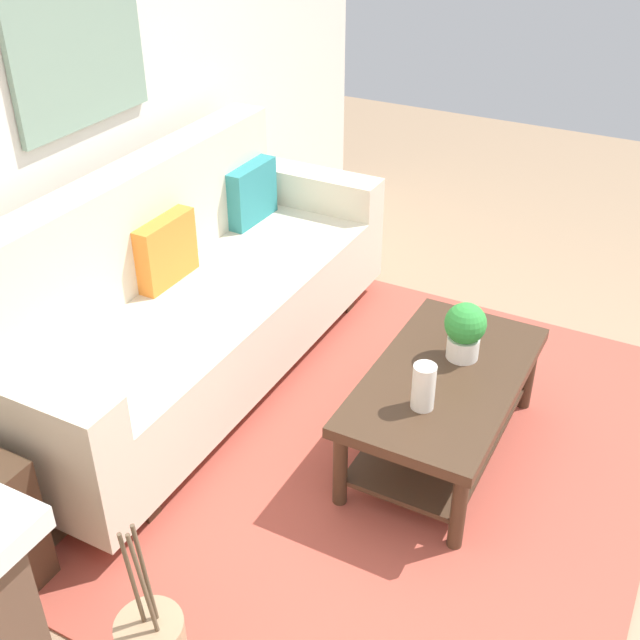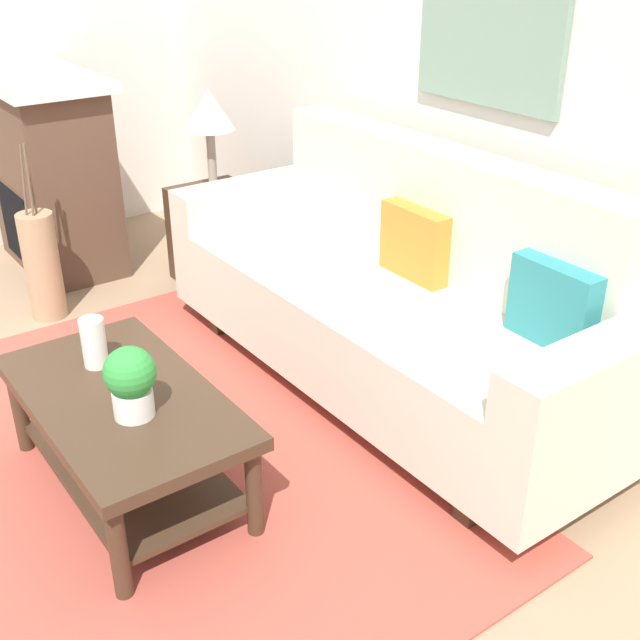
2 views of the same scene
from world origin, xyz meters
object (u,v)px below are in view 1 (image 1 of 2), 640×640
(couch, at_px, (190,301))
(framed_painting, at_px, (77,42))
(tabletop_vase, at_px, (424,387))
(coffee_table, at_px, (444,396))
(potted_plant_tabletop, at_px, (465,329))
(throw_pillow_orange, at_px, (164,250))
(throw_pillow_teal, at_px, (250,193))

(couch, distance_m, framed_painting, 1.26)
(tabletop_vase, bearing_deg, coffee_table, -2.32)
(couch, height_order, tabletop_vase, couch)
(potted_plant_tabletop, bearing_deg, throw_pillow_orange, 96.68)
(couch, height_order, throw_pillow_teal, couch)
(potted_plant_tabletop, xyz_separation_m, framed_painting, (-0.17, 1.78, 1.03))
(tabletop_vase, height_order, potted_plant_tabletop, potted_plant_tabletop)
(potted_plant_tabletop, bearing_deg, coffee_table, 174.23)
(tabletop_vase, bearing_deg, framed_painting, 82.42)
(tabletop_vase, xyz_separation_m, potted_plant_tabletop, (0.40, -0.03, 0.04))
(couch, relative_size, throw_pillow_teal, 6.70)
(couch, bearing_deg, tabletop_vase, -100.26)
(throw_pillow_teal, relative_size, potted_plant_tabletop, 1.37)
(coffee_table, bearing_deg, couch, 90.67)
(throw_pillow_orange, relative_size, framed_painting, 0.45)
(framed_painting, bearing_deg, coffee_table, -89.51)
(couch, xyz_separation_m, throw_pillow_orange, (-0.00, 0.12, 0.25))
(throw_pillow_teal, bearing_deg, throw_pillow_orange, 180.00)
(potted_plant_tabletop, relative_size, framed_painting, 0.33)
(throw_pillow_teal, bearing_deg, framed_painting, 155.96)
(throw_pillow_orange, height_order, coffee_table, throw_pillow_orange)
(tabletop_vase, relative_size, framed_painting, 0.25)
(coffee_table, height_order, framed_painting, framed_painting)
(potted_plant_tabletop, bearing_deg, couch, 97.31)
(potted_plant_tabletop, bearing_deg, tabletop_vase, 176.36)
(couch, bearing_deg, throw_pillow_teal, 9.25)
(throw_pillow_teal, height_order, coffee_table, throw_pillow_teal)
(couch, distance_m, tabletop_vase, 1.32)
(throw_pillow_orange, bearing_deg, potted_plant_tabletop, -83.32)
(couch, xyz_separation_m, framed_painting, (0.00, 0.47, 1.17))
(throw_pillow_orange, relative_size, coffee_table, 0.33)
(throw_pillow_orange, xyz_separation_m, framed_painting, (0.00, 0.34, 0.92))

